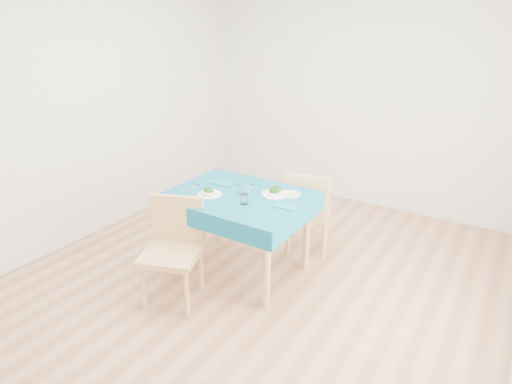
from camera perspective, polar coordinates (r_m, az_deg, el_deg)
The scene contains 16 objects.
room_shell at distance 3.36m, azimuth 0.00°, elevation 7.92°, with size 4.02×4.52×2.73m.
table at distance 3.86m, azimuth -2.20°, elevation -5.62°, with size 1.20×0.91×0.76m, color #094C65.
chair_near at distance 3.45m, azimuth -11.41°, elevation -6.37°, with size 0.44×0.48×1.10m, color tan.
chair_far at distance 4.22m, azimuth 7.16°, elevation -0.91°, with size 0.43×0.47×1.08m, color tan.
bowl_near at distance 3.70m, azimuth -6.21°, elevation 0.03°, with size 0.21×0.21×0.06m, color white, non-canonical shape.
bowl_far at distance 3.69m, azimuth 2.56°, elevation 0.14°, with size 0.24×0.24×0.07m, color white, non-canonical shape.
fork_near at distance 3.89m, azimuth -8.25°, elevation 0.58°, with size 0.02×0.19×0.00m, color silver.
knife_near at distance 3.72m, azimuth -5.48°, elevation -0.28°, with size 0.02×0.23×0.00m, color silver.
fork_far at distance 3.84m, azimuth -0.77°, elevation 0.54°, with size 0.03×0.20×0.00m, color silver.
knife_far at distance 3.49m, azimuth 4.68°, elevation -1.78°, with size 0.02×0.21×0.00m, color silver.
napkin_near at distance 3.97m, azimuth -4.36°, elevation 1.24°, with size 0.21×0.15×0.01m, color #0D5670.
napkin_far at distance 3.46m, azimuth 4.09°, elevation -1.93°, with size 0.18×0.13×0.01m, color #0D5670.
tumbler_center at distance 3.70m, azimuth -2.31°, elevation 0.34°, with size 0.07×0.07×0.08m, color white.
tumbler_side at distance 3.50m, azimuth -1.63°, elevation -0.93°, with size 0.07×0.07×0.09m, color white.
side_plate at distance 3.71m, azimuth 4.58°, elevation -0.31°, with size 0.19×0.19×0.01m, color #C4E46F.
bread_slice at distance 3.70m, azimuth 4.59°, elevation -0.13°, with size 0.10×0.10×0.02m, color beige.
Camera 1 is at (1.75, -2.75, 2.15)m, focal length 30.00 mm.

